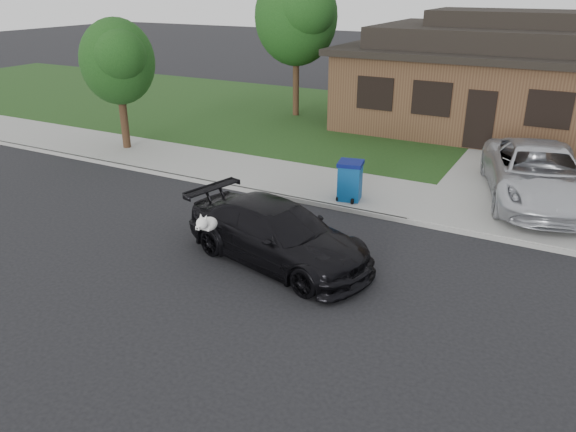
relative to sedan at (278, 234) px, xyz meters
The scene contains 11 objects.
ground 1.96m from the sedan, behind, with size 120.00×120.00×0.00m, color black.
sidewalk 5.33m from the sedan, 110.31° to the left, with size 60.00×3.00×0.12m, color gray.
curb 3.97m from the sedan, 117.94° to the left, with size 60.00×0.12×0.12m, color gray.
lawn 13.11m from the sedan, 98.07° to the left, with size 60.00×13.00×0.13m, color #193814.
driveway 10.82m from the sedan, 67.34° to the left, with size 4.50×13.00×0.14m, color gray.
sedan is the anchor object (origin of this frame).
minivan 7.92m from the sedan, 54.17° to the left, with size 2.55×5.54×1.54m, color silver.
recycling_bin 4.08m from the sedan, 89.62° to the left, with size 0.79×0.79×1.11m.
house 15.19m from the sedan, 81.78° to the left, with size 12.60×8.60×4.65m.
tree_0 14.75m from the sedan, 115.67° to the left, with size 3.78×3.60×6.34m.
tree_2 10.84m from the sedan, 151.16° to the left, with size 2.73×2.60×4.59m.
Camera 1 is at (7.40, -9.76, 5.81)m, focal length 35.00 mm.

